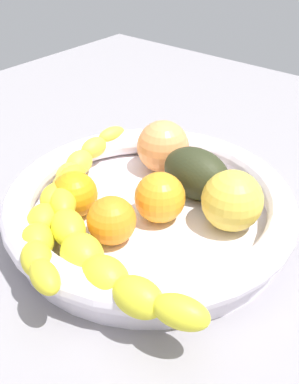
{
  "coord_description": "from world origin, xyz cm",
  "views": [
    {
      "loc": [
        -28.02,
        34.03,
        37.35
      ],
      "look_at": [
        0.0,
        0.0,
        7.95
      ],
      "focal_mm": 43.73,
      "sensor_mm": 36.0,
      "label": 1
    }
  ],
  "objects_px": {
    "orange_front": "(159,198)",
    "orange_mid_left": "(74,194)",
    "banana_draped_left": "(79,167)",
    "peach_blush": "(163,146)",
    "banana_arching_top": "(100,260)",
    "orange_mid_right": "(114,222)",
    "apple_yellow": "(232,201)",
    "fruit_bowl": "(150,208)",
    "banana_draped_right": "(47,226)",
    "avocado_dark": "(196,174)"
  },
  "relations": [
    {
      "from": "banana_draped_right",
      "to": "avocado_dark",
      "type": "bearing_deg",
      "value": -108.41
    },
    {
      "from": "banana_draped_left",
      "to": "peach_blush",
      "type": "xyz_separation_m",
      "value": [
        -0.06,
        -0.09,
        0.01
      ]
    },
    {
      "from": "orange_mid_right",
      "to": "apple_yellow",
      "type": "xyz_separation_m",
      "value": [
        -0.08,
        -0.1,
        0.01
      ]
    },
    {
      "from": "orange_front",
      "to": "orange_mid_left",
      "type": "distance_m",
      "value": 0.1
    },
    {
      "from": "banana_draped_right",
      "to": "orange_mid_left",
      "type": "relative_size",
      "value": 3.16
    },
    {
      "from": "orange_mid_left",
      "to": "peach_blush",
      "type": "bearing_deg",
      "value": -96.15
    },
    {
      "from": "banana_arching_top",
      "to": "apple_yellow",
      "type": "height_order",
      "value": "apple_yellow"
    },
    {
      "from": "banana_arching_top",
      "to": "apple_yellow",
      "type": "distance_m",
      "value": 0.16
    },
    {
      "from": "orange_mid_right",
      "to": "orange_front",
      "type": "bearing_deg",
      "value": -100.67
    },
    {
      "from": "banana_draped_right",
      "to": "orange_mid_right",
      "type": "distance_m",
      "value": 0.07
    },
    {
      "from": "orange_mid_right",
      "to": "peach_blush",
      "type": "xyz_separation_m",
      "value": [
        0.05,
        -0.15,
        0.01
      ]
    },
    {
      "from": "avocado_dark",
      "to": "apple_yellow",
      "type": "distance_m",
      "value": 0.07
    },
    {
      "from": "orange_mid_left",
      "to": "orange_mid_right",
      "type": "relative_size",
      "value": 1.02
    },
    {
      "from": "fruit_bowl",
      "to": "orange_front",
      "type": "bearing_deg",
      "value": 176.72
    },
    {
      "from": "orange_front",
      "to": "orange_mid_right",
      "type": "distance_m",
      "value": 0.06
    },
    {
      "from": "orange_front",
      "to": "orange_mid_left",
      "type": "xyz_separation_m",
      "value": [
        0.08,
        0.05,
        -0.0
      ]
    },
    {
      "from": "orange_mid_left",
      "to": "peach_blush",
      "type": "relative_size",
      "value": 0.78
    },
    {
      "from": "orange_front",
      "to": "banana_draped_left",
      "type": "bearing_deg",
      "value": 2.21
    },
    {
      "from": "orange_mid_left",
      "to": "apple_yellow",
      "type": "relative_size",
      "value": 0.79
    },
    {
      "from": "orange_mid_right",
      "to": "avocado_dark",
      "type": "bearing_deg",
      "value": -96.23
    },
    {
      "from": "fruit_bowl",
      "to": "banana_arching_top",
      "type": "relative_size",
      "value": 1.35
    },
    {
      "from": "banana_arching_top",
      "to": "orange_front",
      "type": "relative_size",
      "value": 4.27
    },
    {
      "from": "fruit_bowl",
      "to": "peach_blush",
      "type": "relative_size",
      "value": 4.86
    },
    {
      "from": "fruit_bowl",
      "to": "orange_mid_left",
      "type": "relative_size",
      "value": 6.23
    },
    {
      "from": "banana_arching_top",
      "to": "orange_mid_right",
      "type": "distance_m",
      "value": 0.06
    },
    {
      "from": "fruit_bowl",
      "to": "peach_blush",
      "type": "xyz_separation_m",
      "value": [
        0.05,
        -0.09,
        0.03
      ]
    },
    {
      "from": "orange_front",
      "to": "apple_yellow",
      "type": "bearing_deg",
      "value": -149.8
    },
    {
      "from": "avocado_dark",
      "to": "peach_blush",
      "type": "bearing_deg",
      "value": -17.16
    },
    {
      "from": "banana_arching_top",
      "to": "orange_mid_left",
      "type": "distance_m",
      "value": 0.12
    },
    {
      "from": "orange_front",
      "to": "avocado_dark",
      "type": "bearing_deg",
      "value": -92.17
    },
    {
      "from": "apple_yellow",
      "to": "fruit_bowl",
      "type": "bearing_deg",
      "value": 25.08
    },
    {
      "from": "orange_mid_left",
      "to": "orange_mid_right",
      "type": "height_order",
      "value": "same"
    },
    {
      "from": "banana_arching_top",
      "to": "peach_blush",
      "type": "bearing_deg",
      "value": -67.36
    },
    {
      "from": "banana_draped_left",
      "to": "peach_blush",
      "type": "bearing_deg",
      "value": -121.94
    },
    {
      "from": "banana_arching_top",
      "to": "banana_draped_right",
      "type": "bearing_deg",
      "value": -0.97
    },
    {
      "from": "banana_draped_right",
      "to": "banana_draped_left",
      "type": "bearing_deg",
      "value": -58.55
    },
    {
      "from": "orange_front",
      "to": "banana_draped_right",
      "type": "bearing_deg",
      "value": 62.9
    },
    {
      "from": "fruit_bowl",
      "to": "banana_draped_left",
      "type": "height_order",
      "value": "banana_draped_left"
    },
    {
      "from": "fruit_bowl",
      "to": "apple_yellow",
      "type": "height_order",
      "value": "apple_yellow"
    },
    {
      "from": "orange_front",
      "to": "apple_yellow",
      "type": "relative_size",
      "value": 0.85
    },
    {
      "from": "fruit_bowl",
      "to": "orange_mid_right",
      "type": "height_order",
      "value": "orange_mid_right"
    },
    {
      "from": "fruit_bowl",
      "to": "banana_draped_left",
      "type": "xyz_separation_m",
      "value": [
        0.11,
        0.01,
        0.02
      ]
    },
    {
      "from": "fruit_bowl",
      "to": "banana_draped_right",
      "type": "xyz_separation_m",
      "value": [
        0.04,
        0.11,
        0.02
      ]
    },
    {
      "from": "orange_mid_right",
      "to": "peach_blush",
      "type": "bearing_deg",
      "value": -70.5
    },
    {
      "from": "orange_mid_left",
      "to": "fruit_bowl",
      "type": "bearing_deg",
      "value": -140.42
    },
    {
      "from": "fruit_bowl",
      "to": "banana_arching_top",
      "type": "height_order",
      "value": "banana_arching_top"
    },
    {
      "from": "orange_mid_left",
      "to": "apple_yellow",
      "type": "xyz_separation_m",
      "value": [
        -0.15,
        -0.09,
        0.01
      ]
    },
    {
      "from": "banana_draped_left",
      "to": "orange_mid_right",
      "type": "height_order",
      "value": "orange_mid_right"
    },
    {
      "from": "banana_arching_top",
      "to": "orange_mid_right",
      "type": "relative_size",
      "value": 4.69
    },
    {
      "from": "banana_draped_right",
      "to": "orange_front",
      "type": "relative_size",
      "value": 2.93
    }
  ]
}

